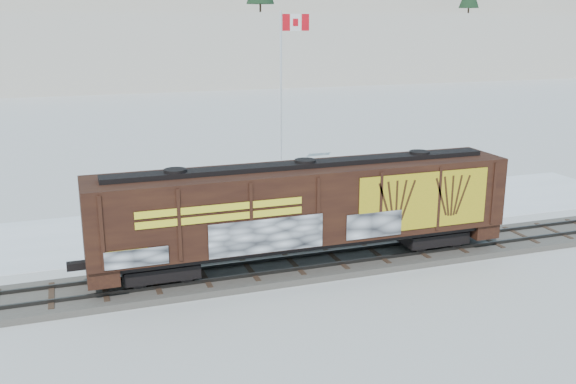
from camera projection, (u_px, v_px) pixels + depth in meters
name	position (u px, v px, depth m)	size (l,w,h in m)	color
ground	(376.00, 259.00, 29.37)	(500.00, 500.00, 0.00)	white
rail_track	(376.00, 256.00, 29.33)	(50.00, 3.40, 0.43)	#59544C
parking_strip	(315.00, 214.00, 36.21)	(40.00, 8.00, 0.03)	white
hillside	(111.00, 5.00, 153.14)	(360.00, 110.00, 93.00)	white
hopper_railcar	(305.00, 206.00, 27.50)	(18.29, 3.06, 4.39)	black
flagpole	(283.00, 127.00, 40.46)	(2.30, 0.90, 11.20)	silver
car_silver	(267.00, 203.00, 35.89)	(1.59, 3.96, 1.35)	#BABDC2
car_white	(399.00, 201.00, 35.81)	(1.67, 4.79, 1.58)	silver
car_dark	(396.00, 196.00, 37.20)	(2.08, 5.12, 1.49)	black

